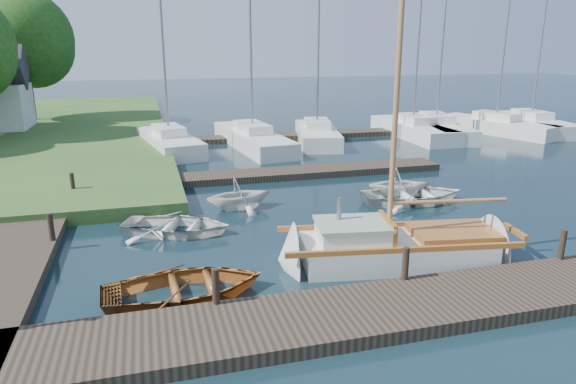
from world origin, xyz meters
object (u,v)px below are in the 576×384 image
object	(u,v)px
mooring_post_3	(562,244)
tree_7	(24,38)
tender_d	(399,181)
marina_boat_0	(169,140)
marina_boat_6	(496,125)
tender_c	(413,192)
marina_boat_7	(531,123)
marina_boat_1	(252,137)
marina_boat_2	(317,133)
mooring_post_4	(51,227)
tender_b	(239,192)
dinghy	(185,282)
marina_boat_5	(436,126)
marina_boat_4	(413,128)
mooring_post_2	(406,263)
sailboat	(401,250)
tender_a	(176,223)
mooring_post_1	(216,286)
mooring_post_5	(73,183)

from	to	relation	value
mooring_post_3	tree_7	xyz separation A→B (m)	(-18.00, 31.05, 5.50)
tender_d	marina_boat_0	xyz separation A→B (m)	(-8.09, 11.74, -0.05)
marina_boat_6	tender_d	bearing A→B (deg)	113.25
tender_c	marina_boat_6	xyz separation A→B (m)	(13.19, 12.81, 0.17)
marina_boat_7	marina_boat_1	bearing A→B (deg)	98.46
mooring_post_3	marina_boat_2	size ratio (longest dim) A/B	0.07
mooring_post_4	tender_c	size ratio (longest dim) A/B	0.21
tree_7	tender_b	bearing A→B (deg)	-65.35
dinghy	marina_boat_5	xyz separation A→B (m)	(17.80, 18.70, 0.18)
tender_d	mooring_post_3	bearing A→B (deg)	-163.66
marina_boat_4	marina_boat_6	distance (m)	6.09
mooring_post_2	sailboat	size ratio (longest dim) A/B	0.08
tender_a	marina_boat_5	distance (m)	22.75
tender_b	marina_boat_0	world-z (taller)	marina_boat_0
mooring_post_2	tender_b	world-z (taller)	tender_b
tender_a	marina_boat_5	bearing A→B (deg)	-28.89
sailboat	tender_c	xyz separation A→B (m)	(3.04, 4.88, 0.05)
dinghy	mooring_post_1	bearing A→B (deg)	-154.32
mooring_post_1	tender_c	distance (m)	10.47
dinghy	marina_boat_0	distance (m)	17.96
tender_a	marina_boat_0	world-z (taller)	marina_boat_0
dinghy	marina_boat_1	bearing A→B (deg)	-20.34
mooring_post_3	marina_boat_1	xyz separation A→B (m)	(-4.29, 18.81, -0.14)
tender_b	mooring_post_5	bearing A→B (deg)	57.11
tender_a	tender_c	distance (m)	8.81
dinghy	mooring_post_3	bearing A→B (deg)	-99.91
mooring_post_5	marina_boat_2	bearing A→B (deg)	35.69
mooring_post_2	marina_boat_1	distance (m)	18.81
tender_a	marina_boat_4	size ratio (longest dim) A/B	0.30
mooring_post_3	tender_b	bearing A→B (deg)	133.98
sailboat	tender_a	distance (m)	6.91
tender_d	mooring_post_5	bearing A→B (deg)	86.29
marina_boat_6	marina_boat_7	bearing A→B (deg)	-104.82
mooring_post_3	dinghy	size ratio (longest dim) A/B	0.22
mooring_post_3	mooring_post_5	bearing A→B (deg)	142.43
marina_boat_1	marina_boat_7	size ratio (longest dim) A/B	0.92
tender_a	marina_boat_2	size ratio (longest dim) A/B	0.28
mooring_post_3	tender_d	distance (m)	7.30
tender_d	marina_boat_6	xyz separation A→B (m)	(13.35, 12.02, -0.06)
marina_boat_2	marina_boat_0	bearing A→B (deg)	104.16
mooring_post_4	sailboat	bearing A→B (deg)	-20.46
marina_boat_5	tender_d	bearing A→B (deg)	155.38
marina_boat_1	mooring_post_2	bearing A→B (deg)	173.19
mooring_post_3	marina_boat_1	distance (m)	19.30
sailboat	marina_boat_7	bearing A→B (deg)	51.92
mooring_post_5	tender_a	world-z (taller)	mooring_post_5
mooring_post_2	marina_boat_7	distance (m)	27.85
dinghy	marina_boat_2	world-z (taller)	marina_boat_2
marina_boat_6	tree_7	bearing A→B (deg)	50.08
dinghy	tender_b	distance (m)	6.83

